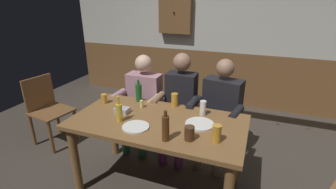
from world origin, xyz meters
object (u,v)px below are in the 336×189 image
dining_table (158,131)px  plate_1 (136,127)px  pint_glass_4 (104,99)px  person_1 (179,103)px  pint_glass_1 (217,134)px  pint_glass_2 (189,133)px  pint_glass_0 (175,100)px  person_2 (220,109)px  table_candle (142,104)px  person_0 (142,98)px  pint_glass_3 (203,108)px  bottle_2 (119,112)px  bottle_0 (139,92)px  bottle_1 (166,128)px  chair_empty_near_left (47,108)px  condiment_caddy (122,110)px  plate_0 (200,124)px  wall_dart_cabinet (175,12)px

dining_table → plate_1: plate_1 is taller
pint_glass_4 → person_1: bearing=34.6°
pint_glass_1 → pint_glass_2: 0.21m
dining_table → pint_glass_0: pint_glass_0 is taller
person_2 → plate_1: bearing=66.5°
table_candle → pint_glass_2: size_ratio=0.68×
person_0 → pint_glass_1: size_ratio=8.07×
person_1 → pint_glass_2: bearing=112.6°
person_0 → pint_glass_3: (0.85, -0.39, 0.18)m
pint_glass_2 → pint_glass_3: size_ratio=0.81×
bottle_2 → pint_glass_2: 0.69m
bottle_0 → bottle_1: bottle_1 is taller
dining_table → bottle_0: bottle_0 is taller
pint_glass_0 → pint_glass_3: 0.34m
dining_table → bottle_0: size_ratio=6.65×
chair_empty_near_left → condiment_caddy: bearing=88.3°
person_0 → bottle_0: (0.12, -0.30, 0.20)m
person_0 → table_candle: size_ratio=14.76×
bottle_0 → pint_glass_1: size_ratio=1.65×
plate_0 → bottle_1: size_ratio=0.99×
bottle_0 → pint_glass_0: bottle_0 is taller
dining_table → pint_glass_1: size_ratio=10.97×
person_1 → bottle_0: 0.50m
dining_table → bottle_2: 0.40m
bottle_0 → bottle_1: 0.85m
dining_table → condiment_caddy: 0.42m
chair_empty_near_left → person_0: bearing=116.4°
chair_empty_near_left → bottle_0: (1.31, 0.05, 0.38)m
bottle_2 → pint_glass_4: bottle_2 is taller
chair_empty_near_left → pint_glass_4: chair_empty_near_left is taller
pint_glass_1 → pint_glass_4: (-1.26, 0.34, -0.02)m
dining_table → wall_dart_cabinet: size_ratio=2.29×
dining_table → chair_empty_near_left: 1.71m
plate_1 → bottle_2: size_ratio=0.96×
person_2 → bottle_1: 1.01m
person_0 → pint_glass_1: (1.06, -0.82, 0.18)m
condiment_caddy → table_candle: bearing=53.1°
dining_table → pint_glass_2: (0.37, -0.22, 0.17)m
condiment_caddy → bottle_1: (0.59, -0.32, 0.09)m
plate_1 → pint_glass_2: 0.49m
pint_glass_2 → wall_dart_cabinet: wall_dart_cabinet is taller
person_2 → pint_glass_4: person_2 is taller
dining_table → wall_dart_cabinet: bearing=105.4°
condiment_caddy → plate_1: 0.35m
wall_dart_cabinet → plate_0: bearing=-65.5°
chair_empty_near_left → pint_glass_4: (0.99, -0.13, 0.33)m
pint_glass_0 → pint_glass_1: 0.75m
table_candle → pint_glass_1: (0.84, -0.37, 0.03)m
person_1 → pint_glass_3: person_1 is taller
pint_glass_2 → plate_1: bearing=177.3°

